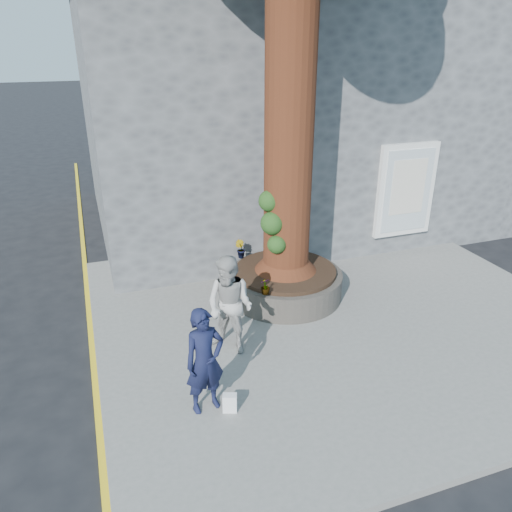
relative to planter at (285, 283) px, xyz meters
name	(u,v)px	position (x,y,z in m)	size (l,w,h in m)	color
ground	(286,363)	(-0.80, -2.00, -0.41)	(120.00, 120.00, 0.00)	black
pavement	(338,315)	(0.70, -1.00, -0.35)	(9.00, 8.00, 0.12)	slate
yellow_line	(94,365)	(-3.85, -1.00, -0.41)	(0.10, 30.00, 0.01)	yellow
stone_shop	(273,108)	(1.70, 5.20, 2.75)	(10.30, 8.30, 6.30)	#4F5154
neighbour_shop	(497,102)	(9.70, 5.20, 2.59)	(6.00, 8.00, 6.00)	#4F5154
planter	(285,283)	(0.00, 0.00, 0.00)	(2.30, 2.30, 0.60)	black
man	(205,361)	(-2.35, -2.75, 0.51)	(0.58, 0.38, 1.60)	#121633
woman	(230,306)	(-1.61, -1.48, 0.56)	(0.83, 0.65, 1.71)	#ABA8A3
shopping_bag	(230,403)	(-2.06, -2.94, -0.15)	(0.20, 0.12, 0.28)	white
plant_a	(268,245)	(-0.06, 0.85, 0.50)	(0.20, 0.14, 0.38)	gray
plant_b	(240,249)	(-0.68, 0.85, 0.50)	(0.21, 0.20, 0.38)	gray
plant_c	(265,286)	(-0.75, -0.85, 0.46)	(0.17, 0.17, 0.30)	gray
plant_d	(283,246)	(0.29, 0.85, 0.44)	(0.25, 0.22, 0.27)	gray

